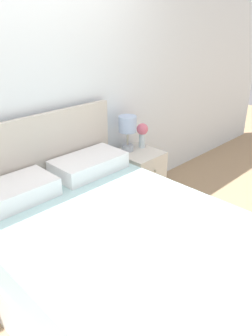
# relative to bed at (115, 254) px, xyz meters

# --- Properties ---
(ground_plane) EXTENTS (12.00, 12.00, 0.00)m
(ground_plane) POSITION_rel_bed_xyz_m (0.00, 0.96, -0.33)
(ground_plane) COLOR tan
(wall_back) EXTENTS (8.00, 0.06, 2.60)m
(wall_back) POSITION_rel_bed_xyz_m (0.00, 1.03, 0.97)
(wall_back) COLOR white
(wall_back) RESTS_ON ground_plane
(bed) EXTENTS (1.54, 2.06, 1.14)m
(bed) POSITION_rel_bed_xyz_m (0.00, 0.00, 0.00)
(bed) COLOR white
(bed) RESTS_ON ground_plane
(nightstand) EXTENTS (0.41, 0.46, 0.61)m
(nightstand) POSITION_rel_bed_xyz_m (1.01, 0.72, -0.02)
(nightstand) COLOR silver
(nightstand) RESTS_ON ground_plane
(table_lamp) EXTENTS (0.18, 0.18, 0.36)m
(table_lamp) POSITION_rel_bed_xyz_m (0.97, 0.83, 0.52)
(table_lamp) COLOR #A8B2BC
(table_lamp) RESTS_ON nightstand
(flower_vase) EXTENTS (0.12, 0.12, 0.26)m
(flower_vase) POSITION_rel_bed_xyz_m (1.14, 0.79, 0.44)
(flower_vase) COLOR silver
(flower_vase) RESTS_ON nightstand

